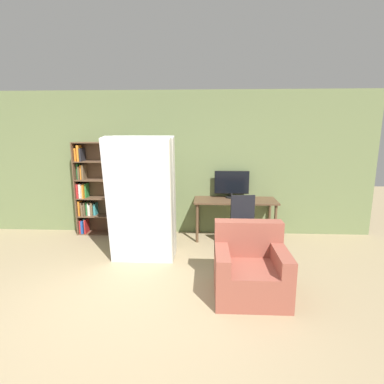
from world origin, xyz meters
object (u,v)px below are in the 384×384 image
(armchair, at_px, (250,269))
(monitor, at_px, (232,184))
(office_chair, at_px, (244,230))
(mattress_near, at_px, (140,202))
(bookshelf, at_px, (95,190))
(mattress_far, at_px, (145,197))

(armchair, bearing_deg, monitor, 91.76)
(office_chair, height_order, armchair, office_chair)
(office_chair, relative_size, mattress_near, 0.49)
(bookshelf, xyz_separation_m, mattress_far, (1.17, -0.98, 0.09))
(bookshelf, xyz_separation_m, armchair, (2.67, -2.13, -0.53))
(bookshelf, relative_size, armchair, 2.07)
(armchair, bearing_deg, bookshelf, 141.42)
(office_chair, bearing_deg, monitor, 99.90)
(mattress_near, bearing_deg, office_chair, 16.32)
(office_chair, xyz_separation_m, mattress_near, (-1.58, -0.46, 0.57))
(monitor, xyz_separation_m, mattress_near, (-1.43, -1.32, -0.06))
(bookshelf, height_order, mattress_far, mattress_far)
(monitor, distance_m, mattress_far, 1.73)
(mattress_far, height_order, armchair, mattress_far)
(mattress_far, xyz_separation_m, armchair, (1.50, -1.15, -0.63))
(mattress_far, distance_m, armchair, 1.99)
(office_chair, distance_m, bookshelf, 2.92)
(office_chair, height_order, mattress_near, mattress_near)
(office_chair, distance_m, mattress_near, 1.74)
(bookshelf, bearing_deg, monitor, -0.25)
(bookshelf, distance_m, mattress_far, 1.53)
(mattress_far, bearing_deg, bookshelf, 140.20)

